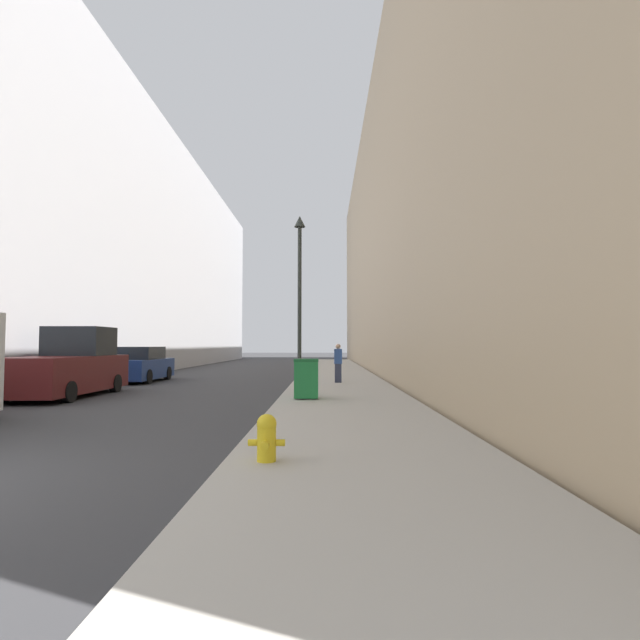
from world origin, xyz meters
TOP-DOWN VIEW (x-y plane):
  - sidewalk_right at (6.14, 18.00)m, footprint 3.97×60.00m
  - building_left_glass at (-10.76, 26.00)m, footprint 12.00×60.00m
  - building_right_stone at (14.23, 26.00)m, footprint 12.00×60.00m
  - fire_hydrant at (4.74, 1.30)m, footprint 0.50×0.38m
  - trash_bin at (4.99, 9.04)m, footprint 0.70×0.62m
  - lamppost at (4.67, 11.22)m, footprint 0.38×0.38m
  - pickup_truck at (-3.04, 11.09)m, footprint 2.17×5.31m
  - parked_sedan_near at (-3.06, 17.58)m, footprint 1.95×4.54m
  - pedestrian_on_sidewalk at (6.07, 15.24)m, footprint 0.32×0.21m

SIDE VIEW (x-z plane):
  - sidewalk_right at x=6.14m, z-range 0.00..0.15m
  - fire_hydrant at x=4.74m, z-range 0.16..0.79m
  - trash_bin at x=4.99m, z-range 0.16..1.32m
  - parked_sedan_near at x=-3.06m, z-range -0.06..1.56m
  - pedestrian_on_sidewalk at x=6.07m, z-range 0.15..1.75m
  - pickup_truck at x=-3.04m, z-range -0.21..2.12m
  - lamppost at x=4.67m, z-range 0.68..6.61m
  - building_left_glass at x=-10.76m, z-range 0.00..16.27m
  - building_right_stone at x=14.23m, z-range 0.00..17.46m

